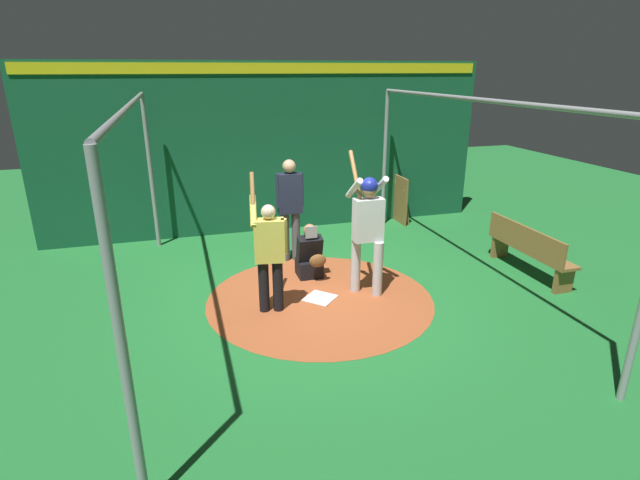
{
  "coord_description": "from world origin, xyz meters",
  "views": [
    {
      "loc": [
        6.43,
        -1.9,
        3.32
      ],
      "look_at": [
        0.0,
        0.0,
        0.95
      ],
      "focal_mm": 27.35,
      "sensor_mm": 36.0,
      "label": 1
    }
  ],
  "objects_px": {
    "batter": "(368,224)",
    "visitor": "(269,251)",
    "home_plate": "(320,298)",
    "umpire": "(290,204)",
    "bat_rack": "(398,200)",
    "catcher": "(310,257)",
    "bench": "(528,249)"
  },
  "relations": [
    {
      "from": "umpire",
      "to": "bench",
      "type": "relative_size",
      "value": 1.0
    },
    {
      "from": "home_plate",
      "to": "batter",
      "type": "bearing_deg",
      "value": 91.08
    },
    {
      "from": "home_plate",
      "to": "umpire",
      "type": "height_order",
      "value": "umpire"
    },
    {
      "from": "umpire",
      "to": "bench",
      "type": "distance_m",
      "value": 4.13
    },
    {
      "from": "visitor",
      "to": "bench",
      "type": "distance_m",
      "value": 4.45
    },
    {
      "from": "umpire",
      "to": "bat_rack",
      "type": "xyz_separation_m",
      "value": [
        -1.68,
        2.91,
        -0.55
      ]
    },
    {
      "from": "umpire",
      "to": "bench",
      "type": "bearing_deg",
      "value": 64.46
    },
    {
      "from": "batter",
      "to": "bat_rack",
      "type": "height_order",
      "value": "batter"
    },
    {
      "from": "home_plate",
      "to": "bench",
      "type": "xyz_separation_m",
      "value": [
        0.06,
        3.64,
        0.44
      ]
    },
    {
      "from": "catcher",
      "to": "bat_rack",
      "type": "bearing_deg",
      "value": 132.39
    },
    {
      "from": "catcher",
      "to": "bench",
      "type": "xyz_separation_m",
      "value": [
        0.91,
        3.56,
        0.09
      ]
    },
    {
      "from": "batter",
      "to": "bat_rack",
      "type": "distance_m",
      "value": 4.03
    },
    {
      "from": "home_plate",
      "to": "bench",
      "type": "bearing_deg",
      "value": 89.07
    },
    {
      "from": "visitor",
      "to": "bat_rack",
      "type": "xyz_separation_m",
      "value": [
        -3.53,
        3.64,
        -0.42
      ]
    },
    {
      "from": "home_plate",
      "to": "catcher",
      "type": "height_order",
      "value": "catcher"
    },
    {
      "from": "catcher",
      "to": "bat_rack",
      "type": "distance_m",
      "value": 3.77
    },
    {
      "from": "visitor",
      "to": "bat_rack",
      "type": "relative_size",
      "value": 1.87
    },
    {
      "from": "batter",
      "to": "visitor",
      "type": "bearing_deg",
      "value": -84.11
    },
    {
      "from": "umpire",
      "to": "bat_rack",
      "type": "distance_m",
      "value": 3.41
    },
    {
      "from": "batter",
      "to": "catcher",
      "type": "relative_size",
      "value": 2.32
    },
    {
      "from": "umpire",
      "to": "visitor",
      "type": "bearing_deg",
      "value": -21.53
    },
    {
      "from": "home_plate",
      "to": "umpire",
      "type": "xyz_separation_m",
      "value": [
        -1.7,
        -0.05,
        1.03
      ]
    },
    {
      "from": "umpire",
      "to": "catcher",
      "type": "bearing_deg",
      "value": 8.46
    },
    {
      "from": "catcher",
      "to": "batter",
      "type": "bearing_deg",
      "value": 38.71
    },
    {
      "from": "catcher",
      "to": "umpire",
      "type": "bearing_deg",
      "value": -171.54
    },
    {
      "from": "home_plate",
      "to": "bench",
      "type": "relative_size",
      "value": 0.23
    },
    {
      "from": "visitor",
      "to": "bench",
      "type": "height_order",
      "value": "visitor"
    },
    {
      "from": "visitor",
      "to": "bat_rack",
      "type": "bearing_deg",
      "value": 143.07
    },
    {
      "from": "batter",
      "to": "bench",
      "type": "height_order",
      "value": "batter"
    },
    {
      "from": "visitor",
      "to": "bench",
      "type": "relative_size",
      "value": 1.07
    },
    {
      "from": "home_plate",
      "to": "bat_rack",
      "type": "relative_size",
      "value": 0.4
    },
    {
      "from": "batter",
      "to": "bench",
      "type": "relative_size",
      "value": 1.17
    }
  ]
}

